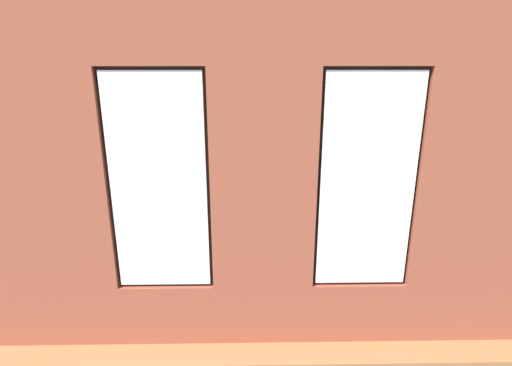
# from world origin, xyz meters

# --- Properties ---
(ground_plane) EXTENTS (6.92, 5.48, 0.10)m
(ground_plane) POSITION_xyz_m (0.00, 0.00, -0.05)
(ground_plane) COLOR #99663D
(brick_wall_with_windows) EXTENTS (6.32, 0.30, 3.15)m
(brick_wall_with_windows) POSITION_xyz_m (-0.00, 2.36, 1.56)
(brick_wall_with_windows) COLOR brown
(brick_wall_with_windows) RESTS_ON ground_plane
(white_wall_right) EXTENTS (0.10, 4.48, 3.15)m
(white_wall_right) POSITION_xyz_m (3.11, 0.20, 1.57)
(white_wall_right) COLOR white
(white_wall_right) RESTS_ON ground_plane
(couch_by_window) EXTENTS (1.86, 0.87, 0.80)m
(couch_by_window) POSITION_xyz_m (0.30, 1.71, 0.33)
(couch_by_window) COLOR black
(couch_by_window) RESTS_ON ground_plane
(couch_left) EXTENTS (0.91, 1.72, 0.80)m
(couch_left) POSITION_xyz_m (-2.46, 0.51, 0.33)
(couch_left) COLOR black
(couch_left) RESTS_ON ground_plane
(coffee_table) EXTENTS (1.22, 0.73, 0.45)m
(coffee_table) POSITION_xyz_m (0.10, -0.37, 0.39)
(coffee_table) COLOR tan
(coffee_table) RESTS_ON ground_plane
(cup_ceramic) EXTENTS (0.08, 0.08, 0.09)m
(cup_ceramic) POSITION_xyz_m (0.10, -0.37, 0.49)
(cup_ceramic) COLOR silver
(cup_ceramic) RESTS_ON coffee_table
(table_plant_small) EXTENTS (0.13, 0.13, 0.20)m
(table_plant_small) POSITION_xyz_m (0.01, -0.26, 0.56)
(table_plant_small) COLOR brown
(table_plant_small) RESTS_ON coffee_table
(remote_black) EXTENTS (0.18, 0.11, 0.02)m
(remote_black) POSITION_xyz_m (-0.24, -0.50, 0.46)
(remote_black) COLOR black
(remote_black) RESTS_ON coffee_table
(remote_silver) EXTENTS (0.18, 0.08, 0.02)m
(remote_silver) POSITION_xyz_m (0.25, -0.46, 0.46)
(remote_silver) COLOR #B2B2B7
(remote_silver) RESTS_ON coffee_table
(remote_gray) EXTENTS (0.12, 0.18, 0.02)m
(remote_gray) POSITION_xyz_m (0.46, -0.26, 0.46)
(remote_gray) COLOR #59595B
(remote_gray) RESTS_ON coffee_table
(media_console) EXTENTS (1.17, 0.42, 0.48)m
(media_console) POSITION_xyz_m (2.81, -0.28, 0.24)
(media_console) COLOR black
(media_console) RESTS_ON ground_plane
(tv_flatscreen) EXTENTS (1.24, 0.20, 0.88)m
(tv_flatscreen) POSITION_xyz_m (2.81, -0.29, 0.93)
(tv_flatscreen) COLOR black
(tv_flatscreen) RESTS_ON media_console
(papasan_chair) EXTENTS (1.03, 1.03, 0.67)m
(papasan_chair) POSITION_xyz_m (0.38, -1.32, 0.43)
(papasan_chair) COLOR olive
(papasan_chair) RESTS_ON ground_plane
(potted_plant_near_tv) EXTENTS (1.04, 1.02, 1.24)m
(potted_plant_near_tv) POSITION_xyz_m (2.27, 0.75, 0.59)
(potted_plant_near_tv) COLOR #9E5638
(potted_plant_near_tv) RESTS_ON ground_plane
(potted_plant_between_couches) EXTENTS (1.11, 1.17, 1.45)m
(potted_plant_between_couches) POSITION_xyz_m (-1.06, 1.65, 0.87)
(potted_plant_between_couches) COLOR brown
(potted_plant_between_couches) RESTS_ON ground_plane
(potted_plant_by_left_couch) EXTENTS (0.29, 0.29, 0.44)m
(potted_plant_by_left_couch) POSITION_xyz_m (-2.06, -0.79, 0.31)
(potted_plant_by_left_couch) COLOR #47423D
(potted_plant_by_left_couch) RESTS_ON ground_plane
(potted_plant_corner_far_left) EXTENTS (0.73, 0.73, 0.88)m
(potted_plant_corner_far_left) POSITION_xyz_m (-2.61, 1.81, 0.58)
(potted_plant_corner_far_left) COLOR #47423D
(potted_plant_corner_far_left) RESTS_ON ground_plane
(potted_plant_corner_near_left) EXTENTS (0.89, 0.90, 1.23)m
(potted_plant_corner_near_left) POSITION_xyz_m (-2.62, -1.74, 0.70)
(potted_plant_corner_near_left) COLOR beige
(potted_plant_corner_near_left) RESTS_ON ground_plane
(potted_plant_mid_room_small) EXTENTS (0.20, 0.20, 0.41)m
(potted_plant_mid_room_small) POSITION_xyz_m (-0.88, -1.13, 0.26)
(potted_plant_mid_room_small) COLOR #47423D
(potted_plant_mid_room_small) RESTS_ON ground_plane
(potted_plant_beside_window_right) EXTENTS (0.37, 0.37, 0.75)m
(potted_plant_beside_window_right) POSITION_xyz_m (2.41, 1.81, 0.47)
(potted_plant_beside_window_right) COLOR beige
(potted_plant_beside_window_right) RESTS_ON ground_plane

